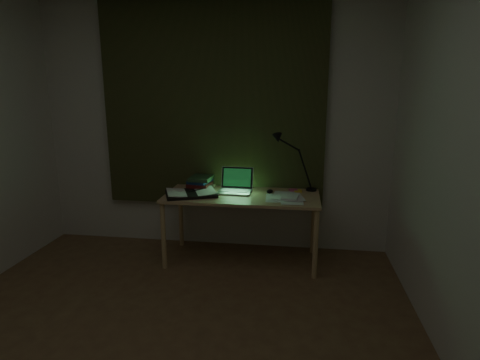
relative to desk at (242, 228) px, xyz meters
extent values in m
cube|color=silver|center=(-0.34, 0.39, 0.92)|extent=(3.50, 0.00, 2.50)
cube|color=#2A3219|center=(-0.34, 0.35, 1.12)|extent=(2.20, 0.06, 2.00)
ellipsoid|color=black|center=(0.25, 0.10, 0.34)|extent=(0.07, 0.10, 0.03)
cube|color=yellow|center=(0.51, 0.19, 0.33)|extent=(0.08, 0.08, 0.02)
cube|color=#D6537E|center=(0.47, 0.20, 0.33)|extent=(0.09, 0.09, 0.02)
camera|label=1|loc=(0.50, -3.55, 1.31)|focal=30.00mm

